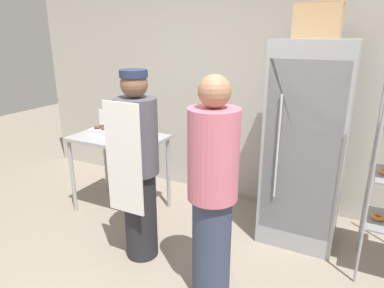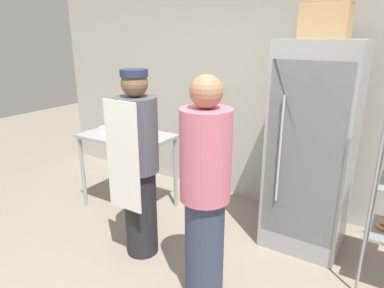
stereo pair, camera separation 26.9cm
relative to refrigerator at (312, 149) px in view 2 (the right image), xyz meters
name	(u,v)px [view 2 (the right image)]	position (x,y,z in m)	size (l,w,h in m)	color
back_wall	(267,91)	(-0.70, 0.64, 0.39)	(6.40, 0.12, 2.71)	#B7B2A8
refrigerator	(312,149)	(0.00, 0.00, 0.00)	(0.70, 0.70, 1.93)	#9EA0A5
prep_counter	(127,144)	(-1.94, -0.38, -0.19)	(1.01, 0.65, 0.89)	#9EA0A5
donut_box	(114,127)	(-2.20, -0.32, -0.03)	(0.26, 0.20, 0.24)	white
blender_pitcher	(141,127)	(-1.71, -0.39, 0.05)	(0.14, 0.14, 0.28)	black
cardboard_storage_box	(326,21)	(-0.02, 0.05, 1.11)	(0.40, 0.28, 0.30)	tan
person_baker	(138,164)	(-1.23, -1.00, -0.08)	(0.36, 0.38, 1.70)	#232328
person_customer	(205,193)	(-0.46, -1.17, -0.09)	(0.37, 0.37, 1.72)	#333D56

